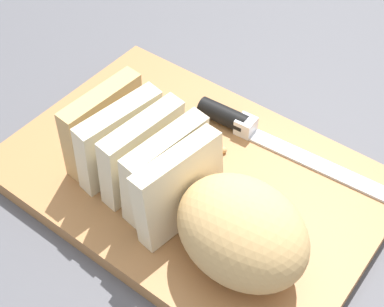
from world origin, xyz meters
The scene contains 7 objects.
ground_plane centered at (0.00, 0.00, 0.00)m, with size 3.00×3.00×0.00m, color #4C4C51.
cutting_board centered at (0.00, 0.00, 0.01)m, with size 0.39×0.27×0.02m, color #9E6B3D.
bread_loaf centered at (-0.04, 0.05, 0.06)m, with size 0.27×0.12×0.09m.
bread_knife centered at (-0.01, -0.09, 0.03)m, with size 0.25×0.04×0.02m.
crumb_near_knife centered at (-0.04, -0.02, 0.02)m, with size 0.01×0.01×0.01m, color tan.
crumb_near_loaf centered at (-0.01, -0.04, 0.02)m, with size 0.01×0.01×0.01m, color tan.
crumb_stray_left centered at (-0.10, 0.03, 0.02)m, with size 0.00×0.00×0.00m, color tan.
Camera 1 is at (-0.24, 0.30, 0.46)m, focal length 51.65 mm.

